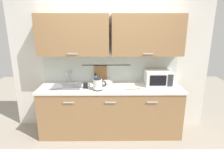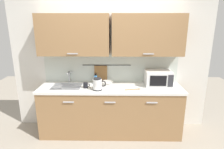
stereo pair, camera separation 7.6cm
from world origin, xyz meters
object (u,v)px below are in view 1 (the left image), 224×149
microwave (158,78)px  mug_near_sink (86,85)px  electric_kettle (98,84)px  dish_soap_bottle (96,79)px  mixing_bowl (107,83)px  wooden_spoon (135,89)px

microwave → mug_near_sink: bearing=-172.7°
microwave → electric_kettle: bearing=-166.3°
dish_soap_bottle → mixing_bowl: size_ratio=0.92×
dish_soap_bottle → mixing_bowl: dish_soap_bottle is taller
dish_soap_bottle → mug_near_sink: (-0.16, -0.24, -0.04)m
microwave → mug_near_sink: size_ratio=3.83×
electric_kettle → dish_soap_bottle: (-0.06, 0.34, -0.01)m
mug_near_sink → dish_soap_bottle: bearing=57.0°
mixing_bowl → microwave: bearing=1.6°
electric_kettle → wooden_spoon: (0.63, 0.02, -0.10)m
electric_kettle → dish_soap_bottle: electric_kettle is taller
electric_kettle → mixing_bowl: size_ratio=1.06×
electric_kettle → mug_near_sink: size_ratio=1.89×
microwave → electric_kettle: size_ratio=2.03×
electric_kettle → mug_near_sink: electric_kettle is taller
electric_kettle → dish_soap_bottle: bearing=100.9°
electric_kettle → wooden_spoon: size_ratio=0.82×
mixing_bowl → wooden_spoon: bearing=-23.8°
mug_near_sink → wooden_spoon: size_ratio=0.44×
dish_soap_bottle → electric_kettle: bearing=-79.1°
mixing_bowl → wooden_spoon: 0.53m
mug_near_sink → microwave: bearing=7.3°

